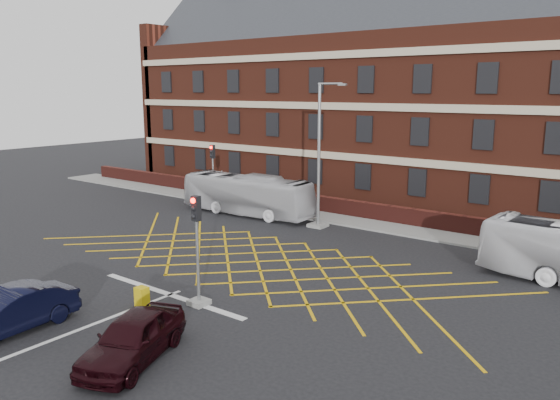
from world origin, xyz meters
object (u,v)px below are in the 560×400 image
Objects in this scene: street_lamp at (319,180)px; car_maroon at (133,338)px; utility_cabinet at (142,298)px; bus_left at (247,195)px; traffic_light_near at (198,261)px; traffic_light_far at (213,180)px; direction_signs at (221,182)px; car_navy at (10,311)px.

car_maroon is at bearing -75.00° from street_lamp.
utility_cabinet is (1.57, -14.51, -2.48)m from street_lamp.
traffic_light_near reaches higher than bus_left.
street_lamp is (9.81, -1.05, 1.13)m from traffic_light_far.
car_maroon is at bearing -51.76° from traffic_light_far.
direction_signs is (-0.62, 1.51, -0.39)m from traffic_light_far.
bus_left is 5.87m from street_lamp.
traffic_light_far reaches higher than car_maroon.
utility_cabinet is (11.38, -15.56, -1.35)m from traffic_light_far.
car_navy is at bearing -121.15° from traffic_light_near.
traffic_light_near is at bearing -76.85° from street_lamp.
traffic_light_far is 0.50× the size of street_lamp.
bus_left is at bearing 103.33° from car_navy.
car_maroon is 18.02m from street_lamp.
utility_cabinet is at bearing -53.81° from traffic_light_far.
direction_signs is 20.88m from utility_cabinet.
bus_left is 1.12× the size of street_lamp.
car_navy is 5.13m from car_maroon.
car_maroon is at bearing 11.52° from car_navy.
car_navy is 0.53× the size of street_lamp.
traffic_light_near is (8.68, -12.93, 0.44)m from bus_left.
traffic_light_far is (-14.45, 18.33, 1.03)m from car_maroon.
bus_left is 15.58m from traffic_light_near.
traffic_light_near is 5.11× the size of utility_cabinet.
street_lamp is 10.85m from direction_signs.
street_lamp reaches higher than car_maroon.
direction_signs is (-15.07, 19.84, 0.64)m from car_maroon.
traffic_light_far is at bearing 173.90° from street_lamp.
utility_cabinet is at bearing -83.82° from street_lamp.
direction_signs is at bearing 106.66° from car_maroon.
traffic_light_near is at bearing 89.80° from car_maroon.
bus_left is at bearing -14.66° from traffic_light_far.
bus_left is at bearing 123.89° from traffic_light_near.
utility_cabinet is at bearing 61.99° from car_navy.
bus_left is 2.23× the size of traffic_light_far.
car_maroon is 4.14m from utility_cabinet.
bus_left is 20.09m from car_maroon.
car_maroon is at bearing -52.79° from direction_signs.
utility_cabinet is at bearing -155.54° from bus_left.
direction_signs reaches higher than car_maroon.
direction_signs is (-13.46, 15.52, -0.39)m from traffic_light_near.
bus_left is 4.34× the size of direction_signs.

